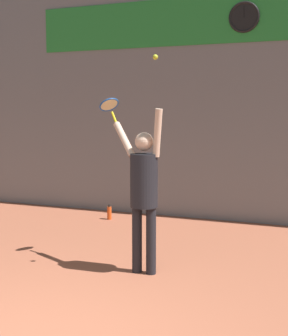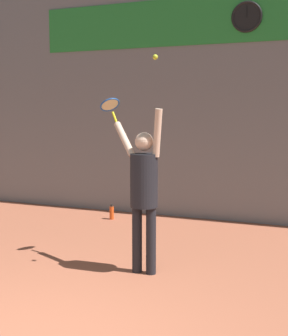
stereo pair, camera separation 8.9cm
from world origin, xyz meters
The scene contains 7 objects.
back_wall centered at (0.00, 5.93, 2.50)m, with size 18.00×0.10×5.00m.
sponsor_banner centered at (0.00, 5.87, 3.80)m, with size 6.40×0.02×0.89m.
scoreboard_clock centered at (1.00, 5.85, 3.80)m, with size 0.56×0.05×0.56m.
tennis_player centered at (0.32, 2.57, 1.14)m, with size 0.84×0.52×2.14m.
tennis_racket centered at (-0.35, 2.97, 2.18)m, with size 0.37×0.37×0.37m.
tennis_ball centered at (0.48, 2.54, 2.76)m, with size 0.06×0.06×0.06m.
water_bottle centered at (-1.41, 5.16, 0.13)m, with size 0.09×0.09×0.30m.
Camera 2 is at (2.54, -2.91, 2.10)m, focal length 50.00 mm.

